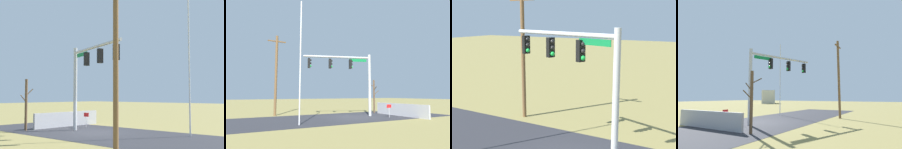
{
  "view_description": "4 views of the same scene",
  "coord_description": "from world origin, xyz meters",
  "views": [
    {
      "loc": [
        -15.86,
        16.02,
        2.69
      ],
      "look_at": [
        -2.19,
        0.49,
        4.06
      ],
      "focal_mm": 49.8,
      "sensor_mm": 36.0,
      "label": 1
    },
    {
      "loc": [
        -10.94,
        -16.77,
        2.17
      ],
      "look_at": [
        -0.79,
        1.5,
        4.24
      ],
      "focal_mm": 32.5,
      "sensor_mm": 36.0,
      "label": 2
    },
    {
      "loc": [
        6.32,
        -11.44,
        6.69
      ],
      "look_at": [
        -0.9,
        0.98,
        4.06
      ],
      "focal_mm": 49.95,
      "sensor_mm": 36.0,
      "label": 3
    },
    {
      "loc": [
        13.61,
        10.55,
        2.28
      ],
      "look_at": [
        -1.63,
        1.57,
        4.41
      ],
      "focal_mm": 29.76,
      "sensor_mm": 36.0,
      "label": 4
    }
  ],
  "objects": [
    {
      "name": "signal_mast",
      "position": [
        0.11,
        0.61,
        4.52
      ],
      "size": [
        6.6,
        2.45,
        6.32
      ],
      "color": "#B2B5BA",
      "rests_on": "ground_plane"
    },
    {
      "name": "road_surface",
      "position": [
        -4.0,
        0.0,
        0.01
      ],
      "size": [
        28.0,
        8.0,
        0.01
      ],
      "primitive_type": "cube",
      "color": "#2D2D33",
      "rests_on": "ground_plane"
    },
    {
      "name": "utility_pole",
      "position": [
        -6.35,
        4.94,
        4.38
      ],
      "size": [
        1.9,
        0.26,
        8.43
      ],
      "color": "brown",
      "rests_on": "ground_plane"
    }
  ]
}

